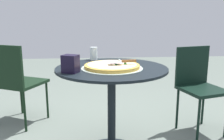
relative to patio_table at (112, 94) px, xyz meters
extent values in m
cylinder|color=black|center=(0.00, 0.00, 0.21)|extent=(0.87, 0.87, 0.02)
cylinder|color=black|center=(0.00, 0.00, -0.16)|extent=(0.06, 0.06, 0.71)
cylinder|color=silver|center=(0.04, 0.00, 0.22)|extent=(0.47, 0.47, 0.00)
cylinder|color=gold|center=(0.04, 0.00, 0.23)|extent=(0.42, 0.42, 0.02)
cylinder|color=beige|center=(0.04, 0.00, 0.24)|extent=(0.37, 0.37, 0.00)
sphere|color=silver|center=(-0.09, 0.07, 0.25)|extent=(0.02, 0.02, 0.02)
sphere|color=#296134|center=(0.07, 0.03, 0.25)|extent=(0.02, 0.02, 0.02)
sphere|color=#286924|center=(0.05, 0.10, 0.25)|extent=(0.02, 0.02, 0.02)
sphere|color=white|center=(0.04, 0.02, 0.25)|extent=(0.02, 0.02, 0.02)
sphere|color=white|center=(0.09, 0.01, 0.25)|extent=(0.01, 0.01, 0.01)
cube|color=silver|center=(0.06, 0.02, 0.26)|extent=(0.09, 0.11, 0.00)
cube|color=brown|center=(0.05, 0.13, 0.27)|extent=(0.03, 0.11, 0.02)
cylinder|color=silver|center=(-0.34, -0.13, 0.27)|extent=(0.07, 0.07, 0.12)
cube|color=black|center=(0.16, -0.30, 0.28)|extent=(0.12, 0.13, 0.12)
cube|color=black|center=(-0.74, -0.91, -0.09)|extent=(0.57, 0.57, 0.03)
cube|color=black|center=(-0.56, -1.00, 0.13)|extent=(0.21, 0.39, 0.41)
cylinder|color=black|center=(-0.99, -0.99, -0.32)|extent=(0.02, 0.02, 0.43)
cylinder|color=black|center=(-0.83, -0.66, -0.32)|extent=(0.02, 0.02, 0.43)
cylinder|color=black|center=(-0.50, -0.83, -0.32)|extent=(0.02, 0.02, 0.43)
cube|color=black|center=(-0.33, 0.91, -0.09)|extent=(0.47, 0.47, 0.03)
cube|color=black|center=(-0.50, 0.86, 0.12)|extent=(0.12, 0.37, 0.39)
cylinder|color=black|center=(-0.13, 0.80, -0.32)|extent=(0.02, 0.02, 0.43)
cylinder|color=black|center=(-0.53, 1.02, -0.32)|extent=(0.02, 0.02, 0.43)
cylinder|color=black|center=(-0.44, 0.71, -0.32)|extent=(0.02, 0.02, 0.43)
camera|label=1|loc=(1.84, -0.15, 0.59)|focal=39.02mm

